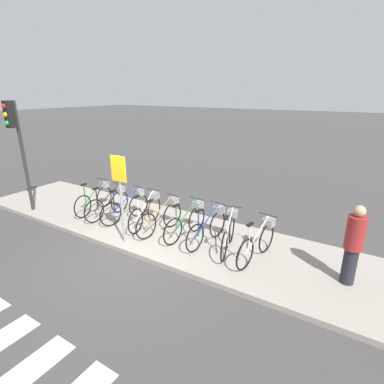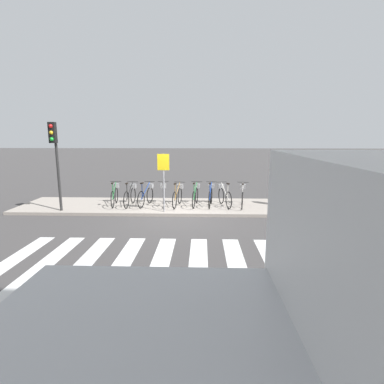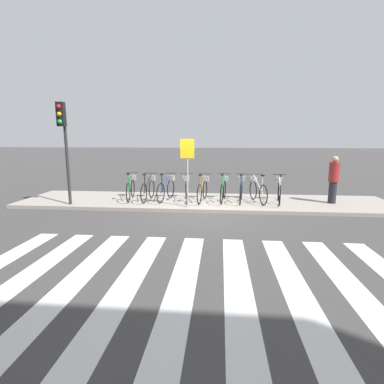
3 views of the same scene
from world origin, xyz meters
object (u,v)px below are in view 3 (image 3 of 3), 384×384
object	(u,v)px
parked_bicycle_5	(223,189)
parked_bicycle_8	(279,190)
parked_bicycle_3	(186,188)
parked_bicycle_2	(167,188)
pedestrian	(334,179)
parked_bicycle_4	(203,189)
sign_post	(187,161)
parked_bicycle_0	(131,187)
traffic_light	(63,132)
parked_bicycle_6	(241,189)
parked_bicycle_1	(149,188)
parked_bicycle_7	(257,189)

from	to	relation	value
parked_bicycle_5	parked_bicycle_8	world-z (taller)	same
parked_bicycle_3	parked_bicycle_8	distance (m)	3.26
parked_bicycle_2	pedestrian	size ratio (longest dim) A/B	1.00
parked_bicycle_4	sign_post	xyz separation A→B (m)	(-0.44, -1.00, 1.05)
parked_bicycle_0	traffic_light	bearing A→B (deg)	-148.39
parked_bicycle_6	parked_bicycle_4	bearing A→B (deg)	-175.37
parked_bicycle_3	sign_post	distance (m)	1.52
parked_bicycle_1	sign_post	xyz separation A→B (m)	(1.52, -1.00, 1.05)
parked_bicycle_2	parked_bicycle_5	xyz separation A→B (m)	(2.04, 0.04, 0.00)
traffic_light	parked_bicycle_8	bearing A→B (deg)	8.60
parked_bicycle_3	parked_bicycle_4	distance (m)	0.61
parked_bicycle_1	parked_bicycle_4	distance (m)	1.96
sign_post	parked_bicycle_3	bearing A→B (deg)	98.25
parked_bicycle_1	pedestrian	xyz separation A→B (m)	(6.43, 0.09, 0.41)
traffic_light	parked_bicycle_1	bearing A→B (deg)	22.89
parked_bicycle_7	traffic_light	xyz separation A→B (m)	(-6.36, -1.13, 1.96)
parked_bicycle_5	parked_bicycle_1	bearing A→B (deg)	-177.63
sign_post	parked_bicycle_6	bearing A→B (deg)	31.59
parked_bicycle_1	parked_bicycle_5	xyz separation A→B (m)	(2.69, 0.11, 0.00)
parked_bicycle_2	parked_bicycle_3	distance (m)	0.71
parked_bicycle_2	parked_bicycle_4	size ratio (longest dim) A/B	0.99
parked_bicycle_6	pedestrian	bearing A→B (deg)	-0.33
parked_bicycle_3	traffic_light	distance (m)	4.47
parked_bicycle_2	parked_bicycle_3	world-z (taller)	same
parked_bicycle_3	parked_bicycle_6	bearing A→B (deg)	0.37
parked_bicycle_8	pedestrian	xyz separation A→B (m)	(1.81, 0.07, 0.41)
pedestrian	parked_bicycle_3	bearing A→B (deg)	179.94
parked_bicycle_0	parked_bicycle_7	world-z (taller)	same
parked_bicycle_6	parked_bicycle_5	bearing A→B (deg)	179.49
parked_bicycle_7	sign_post	world-z (taller)	sign_post
parked_bicycle_7	sign_post	bearing A→B (deg)	-155.35
parked_bicycle_1	parked_bicycle_5	world-z (taller)	same
parked_bicycle_1	parked_bicycle_4	bearing A→B (deg)	-0.11
parked_bicycle_0	traffic_light	size ratio (longest dim) A/B	0.49
parked_bicycle_1	parked_bicycle_7	bearing A→B (deg)	1.17
parked_bicycle_2	parked_bicycle_4	bearing A→B (deg)	-3.47
parked_bicycle_4	parked_bicycle_7	world-z (taller)	same
parked_bicycle_0	parked_bicycle_3	size ratio (longest dim) A/B	1.00
parked_bicycle_5	parked_bicycle_8	bearing A→B (deg)	-2.65
parked_bicycle_1	parked_bicycle_3	size ratio (longest dim) A/B	1.01
parked_bicycle_5	parked_bicycle_7	xyz separation A→B (m)	(1.18, -0.03, 0.00)
parked_bicycle_0	parked_bicycle_5	bearing A→B (deg)	0.76
parked_bicycle_5	parked_bicycle_7	bearing A→B (deg)	-1.58
parked_bicycle_4	parked_bicycle_3	bearing A→B (deg)	170.87
traffic_light	parked_bicycle_6	bearing A→B (deg)	11.28
parked_bicycle_0	parked_bicycle_4	xyz separation A→B (m)	(2.64, -0.07, 0.00)
parked_bicycle_4	parked_bicycle_6	xyz separation A→B (m)	(1.35, 0.11, 0.00)
pedestrian	sign_post	bearing A→B (deg)	-167.51
parked_bicycle_8	traffic_light	world-z (taller)	traffic_light
parked_bicycle_5	pedestrian	distance (m)	3.76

